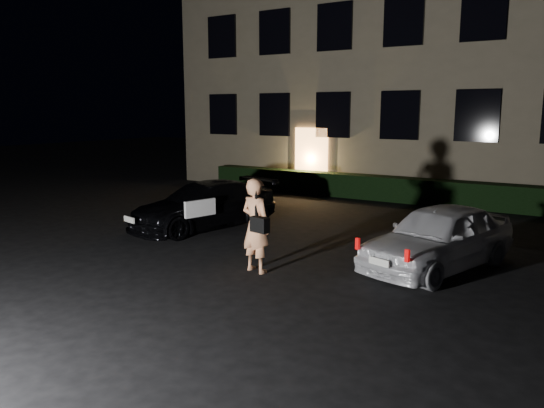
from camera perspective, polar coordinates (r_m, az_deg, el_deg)
The scene contains 6 objects.
ground at distance 10.25m, azimuth -7.38°, elevation -8.05°, with size 80.00×80.00×0.00m, color black.
building at distance 23.50m, azimuth 17.19°, elevation 16.52°, with size 20.00×8.11×12.00m.
hedge at distance 19.24m, azimuth 12.84°, elevation 1.58°, with size 15.00×0.70×0.85m, color black.
sedan at distance 14.51m, azimuth -7.34°, elevation -0.13°, with size 2.79×4.62×1.25m.
hatch at distance 11.18m, azimuth 17.49°, elevation -3.40°, with size 2.63×4.15×1.32m.
man at distance 10.41m, azimuth -1.73°, elevation -2.30°, with size 0.79×0.58×1.88m.
Camera 1 is at (6.23, -7.49, 3.17)m, focal length 35.00 mm.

